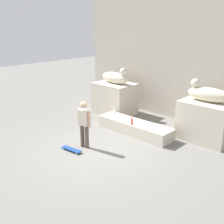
{
  "coord_description": "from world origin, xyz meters",
  "views": [
    {
      "loc": [
        6.33,
        -6.02,
        4.22
      ],
      "look_at": [
        -0.19,
        0.92,
        1.1
      ],
      "focal_mm": 44.33,
      "sensor_mm": 36.0,
      "label": 1
    }
  ],
  "objects": [
    {
      "name": "facade_wall",
      "position": [
        0.0,
        4.98,
        3.17
      ],
      "size": [
        10.02,
        0.6,
        6.34
      ],
      "primitive_type": "cube",
      "color": "#B6AD9E",
      "rests_on": "ground_plane"
    },
    {
      "name": "bottle_clear",
      "position": [
        -1.26,
        2.25,
        0.6
      ],
      "size": [
        0.07,
        0.07,
        0.31
      ],
      "color": "silver",
      "rests_on": "ledge_block"
    },
    {
      "name": "skater",
      "position": [
        -0.47,
        -0.18,
        0.92
      ],
      "size": [
        0.53,
        0.26,
        1.67
      ],
      "rotation": [
        0.0,
        0.0,
        3.33
      ],
      "color": "brown",
      "rests_on": "ground_plane"
    },
    {
      "name": "pedestal_right",
      "position": [
        2.3,
        3.37,
        0.73
      ],
      "size": [
        1.84,
        1.39,
        1.47
      ],
      "primitive_type": "cube",
      "color": "beige",
      "rests_on": "ground_plane"
    },
    {
      "name": "statue_reclining_right",
      "position": [
        2.27,
        3.36,
        1.75
      ],
      "size": [
        1.64,
        0.68,
        0.78
      ],
      "rotation": [
        0.0,
        0.0,
        3.22
      ],
      "color": "beige",
      "rests_on": "pedestal_right"
    },
    {
      "name": "statue_reclining_left",
      "position": [
        -2.27,
        3.36,
        1.75
      ],
      "size": [
        1.63,
        0.67,
        0.78
      ],
      "rotation": [
        0.0,
        0.0,
        -0.07
      ],
      "color": "beige",
      "rests_on": "pedestal_left"
    },
    {
      "name": "ground_plane",
      "position": [
        0.0,
        0.0,
        0.0
      ],
      "size": [
        40.0,
        40.0,
        0.0
      ],
      "primitive_type": "plane",
      "color": "slate"
    },
    {
      "name": "ledge_block",
      "position": [
        0.0,
        2.03,
        0.24
      ],
      "size": [
        3.19,
        0.85,
        0.47
      ],
      "primitive_type": "cube",
      "color": "beige",
      "rests_on": "ground_plane"
    },
    {
      "name": "bottle_red",
      "position": [
        0.09,
        1.74,
        0.59
      ],
      "size": [
        0.07,
        0.07,
        0.3
      ],
      "color": "red",
      "rests_on": "ledge_block"
    },
    {
      "name": "skateboard",
      "position": [
        -0.56,
        -0.72,
        0.06
      ],
      "size": [
        0.82,
        0.29,
        0.08
      ],
      "rotation": [
        0.0,
        0.0,
        3.26
      ],
      "color": "navy",
      "rests_on": "ground_plane"
    },
    {
      "name": "pedestal_left",
      "position": [
        -2.3,
        3.37,
        0.73
      ],
      "size": [
        1.84,
        1.39,
        1.47
      ],
      "primitive_type": "cube",
      "color": "beige",
      "rests_on": "ground_plane"
    }
  ]
}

